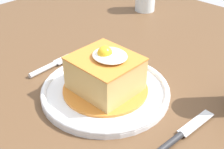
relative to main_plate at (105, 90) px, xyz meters
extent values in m
cube|color=brown|center=(0.06, 0.16, -0.03)|extent=(1.44, 0.99, 0.04)
cylinder|color=brown|center=(-0.58, 0.57, -0.40)|extent=(0.07, 0.07, 0.70)
cylinder|color=white|center=(0.00, 0.00, 0.00)|extent=(0.27, 0.27, 0.01)
torus|color=white|center=(0.00, 0.00, 0.00)|extent=(0.27, 0.27, 0.01)
cylinder|color=orange|center=(0.00, 0.00, 0.00)|extent=(0.18, 0.18, 0.01)
cube|color=tan|center=(0.00, 0.00, 0.04)|extent=(0.13, 0.12, 0.07)
cube|color=orange|center=(0.00, 0.00, 0.08)|extent=(0.13, 0.12, 0.00)
ellipsoid|color=white|center=(0.01, 0.01, 0.09)|extent=(0.07, 0.07, 0.01)
sphere|color=yellow|center=(0.00, 0.00, 0.09)|extent=(0.03, 0.03, 0.03)
cylinder|color=silver|center=(-0.17, -0.04, 0.00)|extent=(0.01, 0.08, 0.01)
cube|color=silver|center=(-0.17, 0.02, 0.00)|extent=(0.02, 0.05, 0.00)
cylinder|color=silver|center=(-0.16, 0.05, 0.00)|extent=(0.00, 0.03, 0.00)
cylinder|color=silver|center=(-0.17, 0.05, 0.00)|extent=(0.00, 0.03, 0.00)
cylinder|color=silver|center=(-0.18, 0.05, 0.00)|extent=(0.00, 0.03, 0.00)
cylinder|color=#262628|center=(0.19, -0.03, 0.00)|extent=(0.02, 0.08, 0.01)
cube|color=silver|center=(0.19, 0.05, 0.00)|extent=(0.03, 0.09, 0.00)
cylinder|color=gold|center=(-0.25, 0.44, 0.02)|extent=(0.06, 0.06, 0.06)
camera|label=1|loc=(0.37, -0.37, 0.38)|focal=48.86mm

